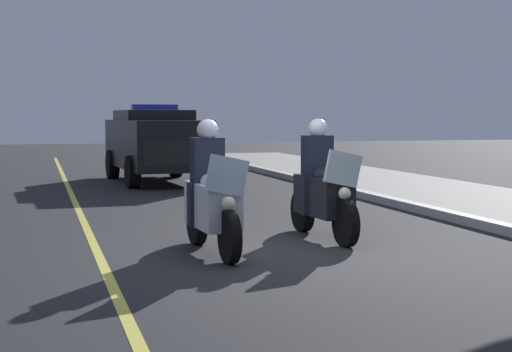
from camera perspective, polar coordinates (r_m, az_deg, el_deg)
The scene contains 5 objects.
ground_plane at distance 10.07m, azimuth 2.01°, elevation -5.67°, with size 80.00×80.00×0.00m, color #28282B.
lane_stripe_center at distance 9.63m, azimuth -11.18°, elevation -6.19°, with size 48.00×0.12×0.01m, color #E0D14C.
police_motorcycle_lead_left at distance 10.01m, azimuth -3.25°, elevation -1.69°, with size 2.14×0.61×1.72m.
police_motorcycle_lead_right at distance 11.22m, azimuth 4.87°, elevation -1.03°, with size 2.14×0.61×1.72m.
police_suv at distance 20.80m, azimuth -7.34°, elevation 2.48°, with size 5.01×2.32×2.05m.
Camera 1 is at (9.44, -3.02, 1.77)m, focal length 54.88 mm.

